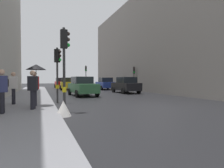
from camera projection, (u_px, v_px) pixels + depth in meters
name	position (u px, v px, depth m)	size (l,w,h in m)	color
ground_plane	(155.00, 105.00, 10.53)	(120.00, 120.00, 0.00)	black
sidewalk_kerb	(28.00, 99.00, 13.50)	(3.10, 40.00, 0.16)	gray
building_facade_right	(172.00, 46.00, 25.96)	(12.00, 32.90, 12.65)	slate
traffic_light_near_right	(58.00, 65.00, 11.58)	(0.44, 0.37, 3.55)	#2D2D2D
traffic_light_far_median	(86.00, 73.00, 29.75)	(0.25, 0.43, 3.78)	#2D2D2D
traffic_light_near_left	(64.00, 54.00, 8.32)	(0.44, 0.25, 3.89)	#2D2D2D
traffic_light_mid_street	(134.00, 74.00, 23.54)	(0.34, 0.45, 3.21)	#2D2D2D
car_blue_van	(105.00, 84.00, 26.62)	(2.12, 4.25, 1.76)	navy
car_yellow_taxi	(67.00, 84.00, 26.42)	(2.25, 4.31, 1.76)	yellow
car_dark_suv	(126.00, 85.00, 20.06)	(2.02, 4.20, 1.76)	black
car_red_sedan	(61.00, 83.00, 31.73)	(2.14, 4.26, 1.76)	red
car_green_estate	(83.00, 86.00, 16.71)	(2.26, 4.32, 1.76)	#2D6038
pedestrian_with_umbrella	(36.00, 73.00, 9.36)	(1.00, 1.00, 2.14)	black
pedestrian_with_grey_backpack	(0.00, 88.00, 7.21)	(0.60, 0.36, 1.77)	black
pedestrian_with_black_backpack	(13.00, 86.00, 9.91)	(0.60, 0.36, 1.77)	black
pedestrian_in_dark_coat	(33.00, 88.00, 8.26)	(0.45, 0.36, 1.77)	black
warning_sign_triangle	(63.00, 108.00, 7.46)	(0.64, 0.64, 0.65)	silver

